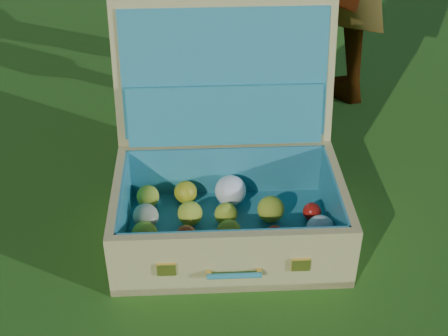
% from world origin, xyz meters
% --- Properties ---
extents(ground, '(60.00, 60.00, 0.00)m').
position_xyz_m(ground, '(0.00, 0.00, 0.00)').
color(ground, '#215114').
rests_on(ground, ground).
extents(stray_ball, '(0.08, 0.08, 0.08)m').
position_xyz_m(stray_ball, '(-0.39, -0.06, 0.04)').
color(stray_ball, teal).
rests_on(stray_ball, ground).
extents(suitcase, '(0.69, 0.62, 0.60)m').
position_xyz_m(suitcase, '(-0.14, 0.12, 0.17)').
color(suitcase, tan).
rests_on(suitcase, ground).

